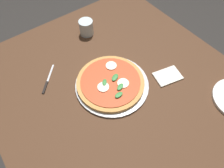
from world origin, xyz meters
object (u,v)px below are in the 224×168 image
object	(u,v)px
dining_table	(113,89)
pizza	(110,82)
napkin	(168,76)
glass_cup	(86,28)
knife	(47,82)
serving_tray	(112,84)

from	to	relation	value
dining_table	pizza	world-z (taller)	pizza
dining_table	napkin	distance (m)	0.29
napkin	glass_cup	xyz separation A→B (m)	(0.15, -0.51, 0.04)
dining_table	glass_cup	bearing A→B (deg)	-101.81
napkin	knife	size ratio (longest dim) A/B	0.94
dining_table	knife	xyz separation A→B (m)	(0.27, -0.17, 0.10)
dining_table	glass_cup	distance (m)	0.39
knife	serving_tray	bearing A→B (deg)	140.64
glass_cup	pizza	bearing A→B (deg)	74.25
napkin	knife	bearing A→B (deg)	-33.08
serving_tray	glass_cup	xyz separation A→B (m)	(-0.10, -0.38, 0.04)
napkin	dining_table	bearing A→B (deg)	-33.70
serving_tray	napkin	world-z (taller)	serving_tray
napkin	pizza	bearing A→B (deg)	-26.69
pizza	knife	size ratio (longest dim) A/B	2.34
dining_table	serving_tray	xyz separation A→B (m)	(0.03, 0.03, 0.10)
serving_tray	pizza	world-z (taller)	pizza
dining_table	knife	world-z (taller)	knife
dining_table	knife	distance (m)	0.34
napkin	glass_cup	bearing A→B (deg)	-73.26
serving_tray	glass_cup	size ratio (longest dim) A/B	4.03
napkin	knife	xyz separation A→B (m)	(0.50, -0.33, -0.00)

